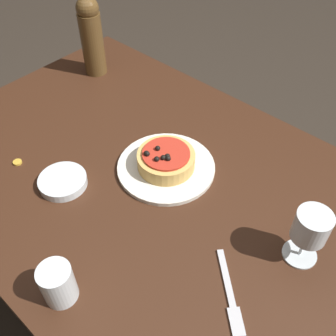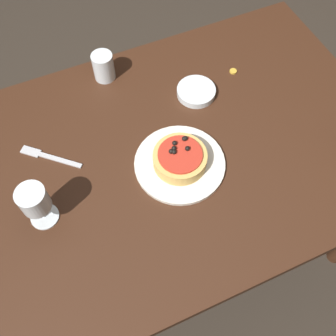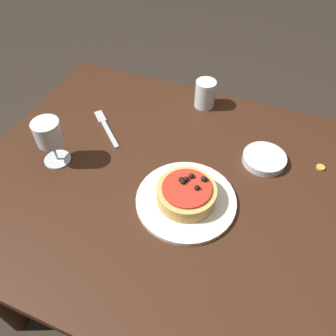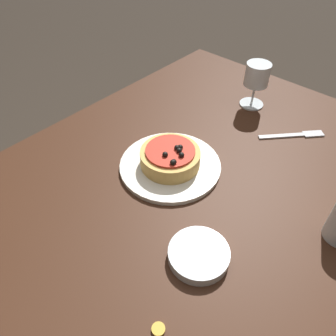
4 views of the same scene
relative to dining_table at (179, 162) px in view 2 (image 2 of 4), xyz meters
name	(u,v)px [view 2 (image 2 of 4)]	position (x,y,z in m)	size (l,w,h in m)	color
ground_plane	(176,232)	(0.00, 0.00, -0.62)	(14.00, 14.00, 0.00)	#2D261E
dining_table	(179,162)	(0.00, 0.00, 0.00)	(1.29, 0.89, 0.70)	#381E11
dinner_plate	(180,164)	(-0.02, -0.05, 0.09)	(0.26, 0.26, 0.01)	silver
pizza	(180,158)	(-0.02, -0.05, 0.12)	(0.15, 0.15, 0.06)	tan
wine_glass	(34,201)	(-0.42, -0.06, 0.19)	(0.08, 0.08, 0.14)	silver
water_cup	(103,67)	(-0.11, 0.36, 0.13)	(0.07, 0.07, 0.09)	silver
side_bowl	(196,92)	(0.14, 0.17, 0.10)	(0.12, 0.12, 0.02)	silver
fork	(47,156)	(-0.37, 0.13, 0.09)	(0.16, 0.14, 0.00)	#B7B7BC
bottle_cap	(233,71)	(0.29, 0.20, 0.09)	(0.02, 0.02, 0.01)	gold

